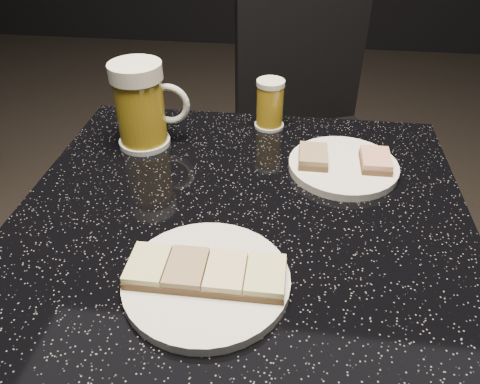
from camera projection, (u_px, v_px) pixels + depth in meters
The scene contains 8 objects.
plate_large at pixel (207, 281), 0.60m from camera, with size 0.21×0.21×0.01m, color white.
plate_small at pixel (343, 166), 0.81m from camera, with size 0.19×0.19×0.01m, color white.
table at pixel (240, 321), 0.85m from camera, with size 0.70×0.70×0.75m.
beer_mug at pixel (142, 105), 0.84m from camera, with size 0.14×0.10×0.16m.
beer_tumbler at pixel (270, 104), 0.92m from camera, with size 0.06×0.06×0.10m.
chair at pixel (311, 130), 1.45m from camera, with size 0.54×0.54×0.88m.
canapes_on_plate_large at pixel (206, 272), 0.59m from camera, with size 0.20×0.07×0.02m.
canapes_on_plate_small at pixel (344, 158), 0.80m from camera, with size 0.16×0.07×0.02m.
Camera 1 is at (0.07, -0.54, 1.20)m, focal length 35.00 mm.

